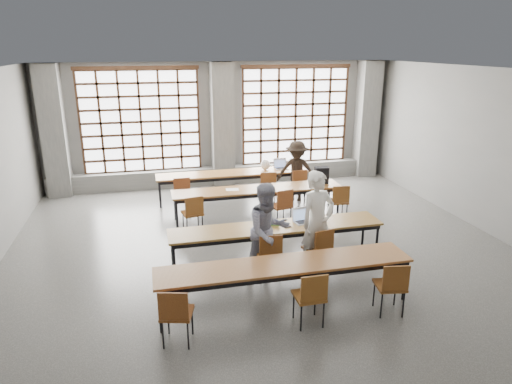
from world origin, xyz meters
TOP-DOWN VIEW (x-y plane):
  - floor at (0.00, 0.00)m, footprint 11.00×11.00m
  - ceiling at (0.00, 0.00)m, footprint 11.00×11.00m
  - wall_back at (0.00, 5.50)m, footprint 10.00×0.00m
  - wall_front at (0.00, -5.50)m, footprint 10.00×0.00m
  - wall_right at (5.00, 0.00)m, footprint 0.00×11.00m
  - column_left at (-4.50, 5.22)m, footprint 0.60×0.55m
  - column_mid at (0.00, 5.22)m, footprint 0.60×0.55m
  - column_right at (4.50, 5.22)m, footprint 0.60×0.55m
  - window_left at (-2.25, 5.42)m, footprint 3.32×0.12m
  - window_right at (2.25, 5.42)m, footprint 3.32×0.12m
  - sill_ledge at (0.00, 5.30)m, footprint 9.80×0.35m
  - desk_row_a at (0.02, 3.81)m, footprint 4.00×0.70m
  - desk_row_b at (0.33, 2.29)m, footprint 4.00×0.70m
  - desk_row_c at (0.11, -0.06)m, footprint 4.00×0.70m
  - desk_row_d at (-0.18, -1.56)m, footprint 4.00×0.70m
  - chair_back_left at (-1.38, 3.18)m, footprint 0.42×0.43m
  - chair_back_mid at (0.81, 3.18)m, footprint 0.47×0.47m
  - chair_back_right at (1.63, 3.18)m, footprint 0.44×0.44m
  - chair_mid_left at (-1.26, 1.66)m, footprint 0.48×0.49m
  - chair_mid_centre at (0.74, 1.66)m, footprint 0.49×0.50m
  - chair_mid_right at (2.12, 1.66)m, footprint 0.47×0.47m
  - chair_front_left at (-0.19, -0.69)m, footprint 0.45×0.45m
  - chair_front_right at (0.74, -0.69)m, footprint 0.51×0.52m
  - chair_near_left at (-1.90, -2.18)m, footprint 0.52×0.52m
  - chair_near_mid at (0.02, -2.19)m, footprint 0.42×0.43m
  - chair_near_right at (1.31, -2.18)m, footprint 0.48×0.48m
  - student_male at (0.71, -0.56)m, footprint 0.79×0.63m
  - student_female at (-0.19, -0.56)m, footprint 0.99×0.87m
  - student_back at (1.62, 3.31)m, footprint 1.18×0.96m
  - laptop_front at (0.66, 0.05)m, footprint 0.41×0.36m
  - laptop_back at (1.37, 3.92)m, footprint 0.37×0.31m
  - mouse at (1.06, -0.08)m, footprint 0.12×0.10m
  - green_box at (0.06, 0.02)m, footprint 0.27×0.17m
  - phone at (0.29, -0.16)m, footprint 0.14×0.10m
  - paper_sheet_a at (-0.27, 2.34)m, footprint 0.32×0.25m
  - paper_sheet_c at (0.43, 2.29)m, footprint 0.34×0.28m
  - backpack at (1.93, 2.34)m, footprint 0.34×0.23m
  - plastic_bag at (0.92, 3.86)m, footprint 0.29×0.24m
  - red_pouch at (-1.88, -2.11)m, footprint 0.22×0.15m

SIDE VIEW (x-z plane):
  - floor at x=0.00m, z-range 0.00..0.00m
  - sill_ledge at x=0.00m, z-range 0.00..0.50m
  - red_pouch at x=-1.88m, z-range 0.47..0.53m
  - chair_back_left at x=-1.38m, z-range 0.10..0.98m
  - chair_back_mid at x=0.81m, z-range 0.10..0.98m
  - chair_back_right at x=1.63m, z-range 0.10..0.98m
  - chair_mid_left at x=-1.26m, z-range 0.10..0.98m
  - chair_mid_centre at x=0.74m, z-range 0.10..0.98m
  - chair_mid_right at x=2.12m, z-range 0.10..0.98m
  - chair_front_left at x=-0.19m, z-range 0.10..0.98m
  - chair_front_right at x=0.74m, z-range 0.10..0.98m
  - chair_near_left at x=-1.90m, z-range 0.10..0.98m
  - chair_near_mid at x=0.02m, z-range 0.10..0.98m
  - chair_near_right at x=1.31m, z-range 0.10..0.98m
  - desk_row_a at x=0.02m, z-range 0.30..1.03m
  - desk_row_b at x=0.33m, z-range 0.30..1.03m
  - desk_row_c at x=0.11m, z-range 0.30..1.03m
  - desk_row_d at x=-0.18m, z-range 0.30..1.03m
  - paper_sheet_a at x=-0.27m, z-range 0.73..0.73m
  - paper_sheet_c at x=0.43m, z-range 0.73..0.73m
  - phone at x=0.29m, z-range 0.73..0.74m
  - mouse at x=1.06m, z-range 0.73..0.77m
  - green_box at x=0.06m, z-range 0.73..0.82m
  - laptop_front at x=0.66m, z-range 0.66..0.92m
  - laptop_back at x=1.37m, z-range 0.66..0.92m
  - student_back at x=1.62m, z-range 0.00..1.59m
  - student_female at x=-0.19m, z-range 0.00..1.72m
  - plastic_bag at x=0.92m, z-range 0.73..1.02m
  - backpack at x=1.93m, z-range 0.73..1.13m
  - student_male at x=0.71m, z-range 0.00..1.87m
  - wall_back at x=0.00m, z-range -3.25..6.75m
  - wall_front at x=0.00m, z-range -3.25..6.75m
  - wall_right at x=5.00m, z-range -3.75..7.25m
  - column_left at x=-4.50m, z-range 0.00..3.50m
  - column_mid at x=0.00m, z-range 0.00..3.50m
  - column_right at x=4.50m, z-range 0.00..3.50m
  - window_left at x=-2.25m, z-range 0.40..3.40m
  - window_right at x=2.25m, z-range 0.40..3.40m
  - ceiling at x=0.00m, z-range 3.50..3.50m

